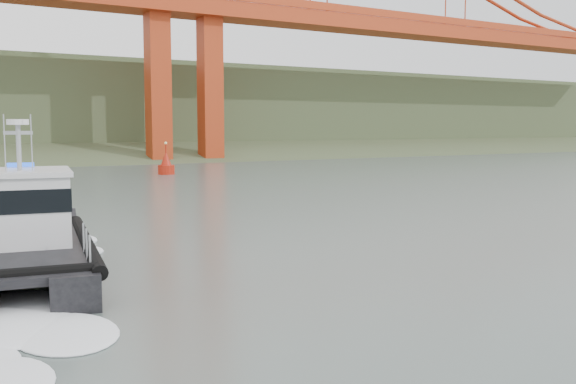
{
  "coord_description": "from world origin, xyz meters",
  "views": [
    {
      "loc": [
        -12.59,
        -13.27,
        5.03
      ],
      "look_at": [
        0.61,
        9.15,
        2.4
      ],
      "focal_mm": 40.0,
      "sensor_mm": 36.0,
      "label": 1
    }
  ],
  "objects": [
    {
      "name": "ground",
      "position": [
        0.0,
        0.0,
        0.0
      ],
      "size": [
        400.0,
        400.0,
        0.0
      ],
      "primitive_type": "plane",
      "color": "#4A5853",
      "rests_on": "ground"
    },
    {
      "name": "patrol_boat",
      "position": [
        -9.44,
        10.02,
        1.37
      ],
      "size": [
        5.8,
        11.8,
        5.48
      ],
      "rotation": [
        0.0,
        0.0,
        -0.15
      ],
      "color": "black",
      "rests_on": "ground"
    },
    {
      "name": "nav_buoy",
      "position": [
        10.95,
        52.54,
        0.97
      ],
      "size": [
        1.78,
        1.78,
        3.7
      ],
      "color": "#AA1C0B",
      "rests_on": "ground"
    }
  ]
}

